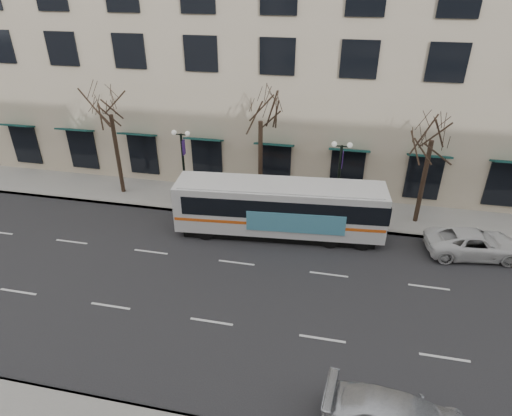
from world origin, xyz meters
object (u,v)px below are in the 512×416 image
(tree_far_mid, at_px, (261,106))
(lamp_post_left, at_px, (184,164))
(white_pickup, at_px, (474,243))
(tree_far_right, at_px, (435,124))
(lamp_post_right, at_px, (339,177))
(tree_far_left, at_px, (108,100))
(city_bus, at_px, (281,207))

(tree_far_mid, height_order, lamp_post_left, tree_far_mid)
(tree_far_mid, height_order, white_pickup, tree_far_mid)
(tree_far_right, bearing_deg, lamp_post_right, -173.15)
(white_pickup, bearing_deg, tree_far_mid, 69.03)
(tree_far_left, bearing_deg, tree_far_right, 0.00)
(tree_far_left, height_order, white_pickup, tree_far_left)
(tree_far_mid, xyz_separation_m, city_bus, (1.85, -3.03, -5.10))
(lamp_post_right, height_order, white_pickup, lamp_post_right)
(lamp_post_left, distance_m, lamp_post_right, 10.00)
(city_bus, distance_m, white_pickup, 10.93)
(tree_far_right, height_order, white_pickup, tree_far_right)
(tree_far_mid, xyz_separation_m, lamp_post_left, (-4.99, -0.60, -3.96))
(lamp_post_left, height_order, lamp_post_right, same)
(tree_far_right, distance_m, white_pickup, 6.98)
(tree_far_right, distance_m, city_bus, 9.84)
(tree_far_mid, distance_m, lamp_post_left, 6.40)
(tree_far_right, relative_size, lamp_post_left, 1.55)
(white_pickup, bearing_deg, tree_far_left, 74.72)
(tree_far_mid, distance_m, lamp_post_right, 6.41)
(tree_far_right, bearing_deg, white_pickup, -47.46)
(lamp_post_right, relative_size, city_bus, 0.42)
(tree_far_mid, bearing_deg, lamp_post_right, -6.83)
(tree_far_right, xyz_separation_m, white_pickup, (2.73, -2.97, -5.70))
(lamp_post_right, bearing_deg, city_bus, -142.49)
(tree_far_left, bearing_deg, lamp_post_right, -2.29)
(tree_far_mid, height_order, lamp_post_right, tree_far_mid)
(tree_far_right, height_order, lamp_post_left, tree_far_right)
(city_bus, bearing_deg, white_pickup, -4.75)
(tree_far_right, height_order, lamp_post_right, tree_far_right)
(tree_far_left, distance_m, city_bus, 13.17)
(lamp_post_left, bearing_deg, lamp_post_right, 0.00)
(tree_far_left, height_order, lamp_post_right, tree_far_left)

